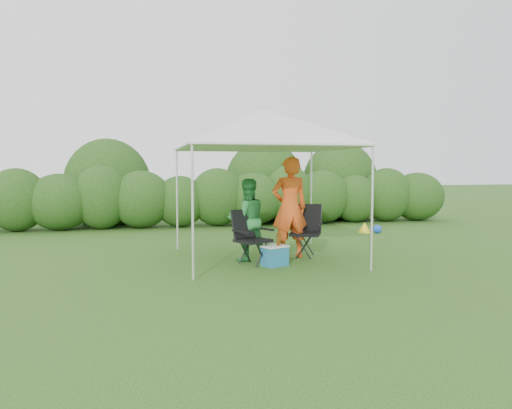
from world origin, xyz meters
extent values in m
plane|color=#35611E|center=(0.00, 0.00, 0.00)|extent=(70.00, 70.00, 0.00)
ellipsoid|color=#2A5119|center=(-5.51, 6.00, 0.86)|extent=(1.65, 1.40, 1.73)
cylinder|color=#382616|center=(-5.51, 6.00, 0.15)|extent=(0.12, 0.12, 0.30)
ellipsoid|color=#2A5119|center=(-4.41, 6.00, 0.79)|extent=(1.80, 1.53, 1.57)
cylinder|color=#382616|center=(-4.41, 6.00, 0.15)|extent=(0.12, 0.12, 0.30)
ellipsoid|color=#2A5119|center=(-3.30, 6.00, 0.90)|extent=(1.57, 1.34, 1.80)
cylinder|color=#382616|center=(-3.30, 6.00, 0.15)|extent=(0.12, 0.12, 0.30)
ellipsoid|color=#2A5119|center=(-2.20, 6.00, 0.82)|extent=(1.72, 1.47, 1.65)
cylinder|color=#382616|center=(-2.20, 6.00, 0.15)|extent=(0.12, 0.12, 0.30)
ellipsoid|color=#2A5119|center=(-1.10, 6.00, 0.75)|extent=(1.50, 1.28, 1.50)
cylinder|color=#382616|center=(-1.10, 6.00, 0.15)|extent=(0.12, 0.12, 0.30)
ellipsoid|color=#2A5119|center=(0.00, 6.00, 0.86)|extent=(1.65, 1.40, 1.73)
cylinder|color=#382616|center=(0.00, 6.00, 0.15)|extent=(0.12, 0.12, 0.30)
ellipsoid|color=#2A5119|center=(1.10, 6.00, 0.79)|extent=(1.80, 1.53, 1.57)
cylinder|color=#382616|center=(1.10, 6.00, 0.15)|extent=(0.12, 0.12, 0.30)
ellipsoid|color=#2A5119|center=(2.20, 6.00, 0.90)|extent=(1.58, 1.34, 1.80)
cylinder|color=#382616|center=(2.20, 6.00, 0.15)|extent=(0.12, 0.12, 0.30)
ellipsoid|color=#2A5119|center=(3.30, 6.00, 0.82)|extent=(1.72, 1.47, 1.65)
cylinder|color=#382616|center=(3.30, 6.00, 0.15)|extent=(0.12, 0.12, 0.30)
ellipsoid|color=#2A5119|center=(4.41, 6.00, 0.75)|extent=(1.50, 1.28, 1.50)
cylinder|color=#382616|center=(4.41, 6.00, 0.15)|extent=(0.12, 0.12, 0.30)
ellipsoid|color=#2A5119|center=(5.51, 6.00, 0.86)|extent=(1.65, 1.40, 1.73)
cylinder|color=#382616|center=(5.51, 6.00, 0.15)|extent=(0.12, 0.12, 0.30)
ellipsoid|color=#2A5119|center=(6.61, 6.00, 0.79)|extent=(1.80, 1.53, 1.57)
cylinder|color=#382616|center=(6.61, 6.00, 0.15)|extent=(0.12, 0.12, 0.30)
cylinder|color=silver|center=(-1.50, -1.00, 1.05)|extent=(0.04, 0.04, 2.10)
cylinder|color=silver|center=(1.50, -1.00, 1.05)|extent=(0.04, 0.04, 2.10)
cylinder|color=silver|center=(-1.50, 2.00, 1.05)|extent=(0.04, 0.04, 2.10)
cylinder|color=silver|center=(1.50, 2.00, 1.05)|extent=(0.04, 0.04, 2.10)
cube|color=white|center=(0.00, 0.50, 2.12)|extent=(3.10, 3.10, 0.03)
pyramid|color=white|center=(0.00, 0.50, 2.48)|extent=(3.10, 3.10, 0.70)
cube|color=black|center=(0.85, 0.51, 0.45)|extent=(0.73, 0.71, 0.05)
cube|color=black|center=(0.95, 0.72, 0.75)|extent=(0.57, 0.39, 0.53)
cube|color=black|center=(0.59, 0.64, 0.64)|extent=(0.26, 0.45, 0.03)
cube|color=black|center=(1.11, 0.38, 0.64)|extent=(0.26, 0.45, 0.03)
cylinder|color=black|center=(0.53, 0.41, 0.23)|extent=(0.03, 0.03, 0.45)
cylinder|color=black|center=(0.95, 0.20, 0.23)|extent=(0.03, 0.03, 0.45)
cylinder|color=black|center=(0.74, 0.83, 0.23)|extent=(0.03, 0.03, 0.45)
cylinder|color=black|center=(1.16, 0.62, 0.23)|extent=(0.03, 0.03, 0.45)
cube|color=black|center=(-0.32, -0.03, 0.44)|extent=(0.71, 0.69, 0.05)
cube|color=black|center=(-0.43, 0.17, 0.73)|extent=(0.55, 0.38, 0.52)
cube|color=black|center=(-0.57, -0.16, 0.62)|extent=(0.26, 0.43, 0.03)
cube|color=black|center=(-0.07, 0.10, 0.62)|extent=(0.26, 0.43, 0.03)
cylinder|color=black|center=(-0.42, -0.34, 0.22)|extent=(0.02, 0.02, 0.44)
cylinder|color=black|center=(-0.01, -0.12, 0.22)|extent=(0.02, 0.02, 0.44)
cylinder|color=black|center=(-0.63, 0.07, 0.22)|extent=(0.02, 0.02, 0.44)
cylinder|color=black|center=(-0.22, 0.28, 0.22)|extent=(0.02, 0.02, 0.44)
imported|color=#FC571C|center=(0.53, 0.52, 0.97)|extent=(0.72, 0.48, 1.94)
imported|color=#2B833B|center=(-0.33, 0.41, 0.77)|extent=(0.80, 0.66, 1.54)
cube|color=#216C98|center=(0.03, -0.22, 0.17)|extent=(0.50, 0.44, 0.34)
cube|color=silver|center=(0.03, -0.22, 0.35)|extent=(0.53, 0.46, 0.03)
cylinder|color=#592D0C|center=(0.09, -0.26, 0.50)|extent=(0.07, 0.07, 0.27)
cone|color=yellow|center=(3.58, 3.56, 0.14)|extent=(0.33, 0.33, 0.28)
sphere|color=blue|center=(3.86, 3.38, 0.11)|extent=(0.22, 0.22, 0.22)
camera|label=1|loc=(-2.33, -8.63, 1.74)|focal=35.00mm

